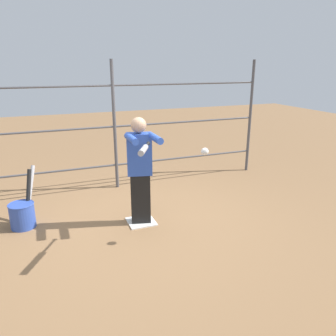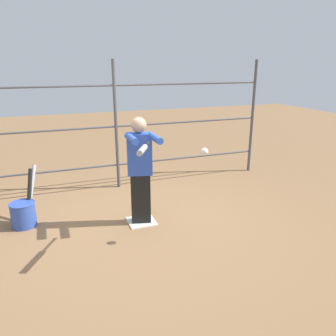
# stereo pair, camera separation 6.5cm
# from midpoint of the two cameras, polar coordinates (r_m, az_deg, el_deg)

# --- Properties ---
(ground_plane) EXTENTS (24.00, 24.00, 0.00)m
(ground_plane) POSITION_cam_midpoint_polar(r_m,az_deg,el_deg) (5.05, -5.06, -9.36)
(ground_plane) COLOR olive
(home_plate) EXTENTS (0.40, 0.40, 0.02)m
(home_plate) POSITION_cam_midpoint_polar(r_m,az_deg,el_deg) (5.05, -5.06, -9.26)
(home_plate) COLOR white
(home_plate) RESTS_ON ground
(fence_backstop) EXTENTS (5.97, 0.06, 2.37)m
(fence_backstop) POSITION_cam_midpoint_polar(r_m,az_deg,el_deg) (6.16, -9.59, 7.12)
(fence_backstop) COLOR #4C4C51
(fence_backstop) RESTS_ON ground
(batter) EXTENTS (0.40, 0.61, 1.59)m
(batter) POSITION_cam_midpoint_polar(r_m,az_deg,el_deg) (4.71, -5.29, -0.07)
(batter) COLOR black
(batter) RESTS_ON ground
(baseball_bat_swinging) EXTENTS (0.37, 0.75, 0.13)m
(baseball_bat_swinging) POSITION_cam_midpoint_polar(r_m,az_deg,el_deg) (3.73, -4.69, 3.31)
(baseball_bat_swinging) COLOR black
(softball_in_flight) EXTENTS (0.10, 0.10, 0.10)m
(softball_in_flight) POSITION_cam_midpoint_polar(r_m,az_deg,el_deg) (4.13, 5.99, 2.88)
(softball_in_flight) COLOR white
(bat_bucket) EXTENTS (0.44, 0.62, 0.82)m
(bat_bucket) POSITION_cam_midpoint_polar(r_m,az_deg,el_deg) (5.28, -24.25, -7.14)
(bat_bucket) COLOR #3351B2
(bat_bucket) RESTS_ON ground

